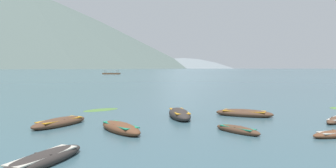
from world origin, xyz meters
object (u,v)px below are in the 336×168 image
(rowboat_3, at_px, (244,113))
(rowboat_8, at_px, (60,122))
(rowboat_5, at_px, (179,114))
(rowboat_7, at_px, (336,120))
(rowboat_0, at_px, (120,128))
(rowboat_6, at_px, (43,160))
(ferry_0, at_px, (111,73))
(rowboat_1, at_px, (238,130))

(rowboat_3, bearing_deg, rowboat_8, -164.24)
(rowboat_5, xyz_separation_m, rowboat_7, (10.72, -2.16, -0.12))
(rowboat_0, xyz_separation_m, rowboat_6, (-2.21, -6.19, -0.03))
(rowboat_0, bearing_deg, rowboat_5, 52.90)
(rowboat_6, xyz_separation_m, rowboat_8, (-2.01, 8.23, 0.01))
(rowboat_7, bearing_deg, rowboat_6, -151.60)
(rowboat_7, relative_size, ferry_0, 0.30)
(rowboat_1, relative_size, rowboat_3, 0.65)
(rowboat_6, distance_m, rowboat_7, 19.00)
(rowboat_0, relative_size, ferry_0, 0.43)
(rowboat_7, bearing_deg, ferry_0, 104.57)
(rowboat_8, bearing_deg, rowboat_3, 15.76)
(rowboat_0, height_order, rowboat_7, rowboat_0)
(rowboat_7, height_order, ferry_0, ferry_0)
(rowboat_8, xyz_separation_m, ferry_0, (-20.74, 152.61, 0.25))
(rowboat_7, bearing_deg, rowboat_8, -177.53)
(rowboat_7, bearing_deg, rowboat_1, -156.88)
(rowboat_8, bearing_deg, rowboat_1, -12.51)
(rowboat_0, xyz_separation_m, rowboat_1, (6.85, -0.42, -0.06))
(ferry_0, bearing_deg, rowboat_5, -79.13)
(rowboat_5, xyz_separation_m, ferry_0, (-28.74, 149.65, 0.18))
(rowboat_3, relative_size, rowboat_5, 0.99)
(rowboat_7, bearing_deg, rowboat_3, 152.80)
(rowboat_0, height_order, rowboat_1, rowboat_0)
(rowboat_0, bearing_deg, ferry_0, 99.17)
(rowboat_3, bearing_deg, ferry_0, 102.80)
(rowboat_7, height_order, rowboat_8, rowboat_8)
(rowboat_1, height_order, rowboat_3, rowboat_3)
(rowboat_1, distance_m, ferry_0, 158.30)
(ferry_0, bearing_deg, rowboat_3, -77.20)
(rowboat_3, height_order, rowboat_8, rowboat_3)
(rowboat_3, relative_size, ferry_0, 0.48)
(rowboat_6, distance_m, ferry_0, 162.44)
(ferry_0, bearing_deg, rowboat_1, -78.41)
(rowboat_8, relative_size, ferry_0, 0.46)
(rowboat_5, bearing_deg, rowboat_6, -118.18)
(rowboat_6, height_order, rowboat_8, rowboat_8)
(rowboat_1, distance_m, rowboat_6, 10.75)
(rowboat_1, relative_size, rowboat_7, 1.03)
(rowboat_1, distance_m, rowboat_5, 6.23)
(rowboat_6, bearing_deg, rowboat_0, 70.33)
(rowboat_1, height_order, rowboat_6, rowboat_6)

